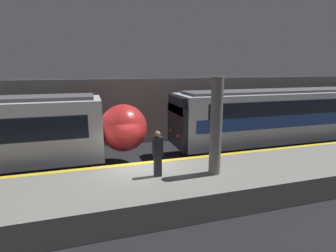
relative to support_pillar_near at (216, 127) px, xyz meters
The scene contains 6 objects.
ground_plane 4.37m from the support_pillar_near, 141.31° to the left, with size 120.00×120.00×0.00m, color black.
platform 3.51m from the support_pillar_near, behind, with size 40.00×3.67×1.01m.
station_rear_barrier 8.94m from the support_pillar_near, 106.72° to the left, with size 50.00×0.15×4.37m.
support_pillar_near is the anchor object (origin of this frame).
train_boxy 11.56m from the support_pillar_near, 23.28° to the left, with size 21.52×2.86×3.77m.
person_waiting 2.43m from the support_pillar_near, behind, with size 0.38×0.24×1.79m.
Camera 1 is at (-2.00, -10.82, 5.09)m, focal length 28.00 mm.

